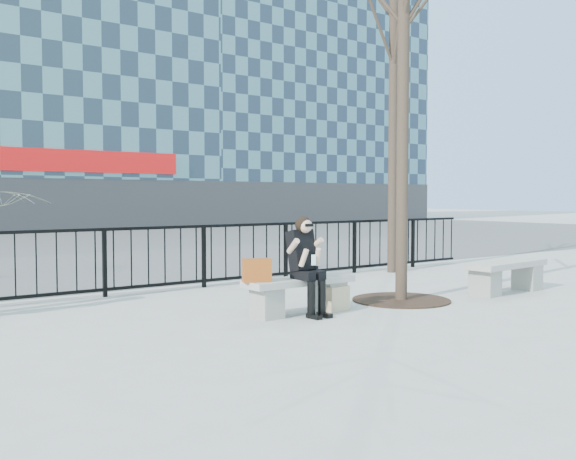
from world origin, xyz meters
TOP-DOWN VIEW (x-y plane):
  - ground at (0.00, 0.00)m, footprint 120.00×120.00m
  - street_surface at (0.00, 15.00)m, footprint 60.00×23.00m
  - railing at (0.00, 3.00)m, footprint 14.00×0.06m
  - building_right at (20.00, 27.00)m, footprint 16.20×10.20m
  - tree_right at (4.50, 2.60)m, footprint 2.80×2.80m
  - tree_grate at (1.90, -0.10)m, footprint 1.50×1.50m
  - bench_main at (0.00, 0.00)m, footprint 1.65×0.46m
  - bench_second at (3.92, -0.58)m, footprint 1.77×0.49m
  - seated_woman at (0.00, -0.16)m, footprint 0.50×0.64m
  - handbag at (-0.70, 0.02)m, footprint 0.41×0.31m
  - shopping_bag at (0.54, -0.17)m, footprint 0.37×0.16m

SIDE VIEW (x-z plane):
  - ground at x=0.00m, z-range 0.00..0.00m
  - street_surface at x=0.00m, z-range 0.00..0.01m
  - tree_grate at x=1.90m, z-range 0.00..0.02m
  - shopping_bag at x=0.54m, z-range 0.00..0.34m
  - bench_main at x=0.00m, z-range 0.06..0.55m
  - bench_second at x=3.92m, z-range 0.06..0.58m
  - railing at x=0.00m, z-range 0.00..1.11m
  - handbag at x=-0.70m, z-range 0.49..0.79m
  - seated_woman at x=0.00m, z-range 0.00..1.34m
  - tree_right at x=4.50m, z-range 1.74..8.74m
  - building_right at x=20.00m, z-range 0.00..20.60m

